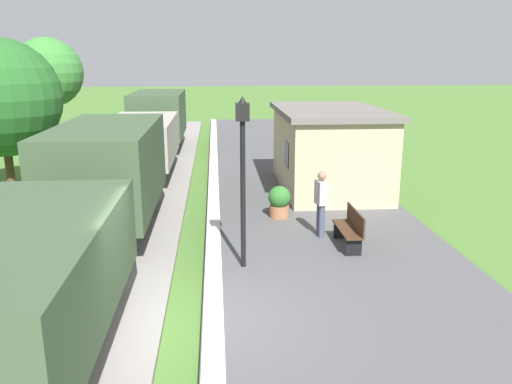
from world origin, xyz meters
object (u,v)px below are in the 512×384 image
object	(u,v)px
person_waiting	(321,201)
lamp_post_near	(243,152)
tree_field_left	(48,73)
station_hut	(329,148)
freight_train	(130,153)
bench_near_hut	(350,228)
tree_trackside_far	(1,98)
potted_planter	(279,201)

from	to	relation	value
person_waiting	lamp_post_near	size ratio (longest dim) A/B	0.46
tree_field_left	station_hut	bearing A→B (deg)	-34.68
freight_train	bench_near_hut	xyz separation A→B (m)	(6.11, -5.98, -0.83)
lamp_post_near	tree_field_left	distance (m)	17.09
station_hut	bench_near_hut	xyz separation A→B (m)	(-0.69, -5.78, -0.93)
station_hut	tree_trackside_far	distance (m)	11.14
person_waiting	potted_planter	xyz separation A→B (m)	(-0.85, 1.73, -0.46)
freight_train	potted_planter	distance (m)	5.90
person_waiting	tree_field_left	distance (m)	16.95
lamp_post_near	tree_trackside_far	xyz separation A→B (m)	(-7.64, 7.39, 0.60)
lamp_post_near	freight_train	bearing A→B (deg)	116.30
freight_train	lamp_post_near	world-z (taller)	lamp_post_near
tree_field_left	tree_trackside_far	bearing A→B (deg)	-84.72
freight_train	tree_field_left	bearing A→B (deg)	121.77
station_hut	tree_field_left	xyz separation A→B (m)	(-11.67, 8.08, 2.35)
freight_train	station_hut	world-z (taller)	station_hut
tree_trackside_far	potted_planter	bearing A→B (deg)	-23.56
bench_near_hut	station_hut	bearing A→B (deg)	83.17
person_waiting	potted_planter	bearing A→B (deg)	-74.65
tree_field_left	freight_train	bearing A→B (deg)	-58.23
station_hut	bench_near_hut	bearing A→B (deg)	-96.83
station_hut	tree_trackside_far	size ratio (longest dim) A/B	1.08
lamp_post_near	bench_near_hut	bearing A→B (deg)	21.02
person_waiting	tree_field_left	bearing A→B (deg)	-62.23
station_hut	person_waiting	xyz separation A→B (m)	(-1.27, -5.00, -0.47)
station_hut	tree_trackside_far	bearing A→B (deg)	176.90
person_waiting	potted_planter	distance (m)	1.98
station_hut	potted_planter	size ratio (longest dim) A/B	6.33
tree_trackside_far	station_hut	bearing A→B (deg)	-3.10
tree_trackside_far	tree_field_left	world-z (taller)	tree_field_left
tree_trackside_far	person_waiting	bearing A→B (deg)	-29.93
bench_near_hut	tree_trackside_far	bearing A→B (deg)	148.23
freight_train	bench_near_hut	world-z (taller)	freight_train
station_hut	bench_near_hut	distance (m)	5.89
person_waiting	tree_trackside_far	xyz separation A→B (m)	(-9.72, 5.59, 2.22)
tree_trackside_far	bench_near_hut	bearing A→B (deg)	-31.77
tree_field_left	potted_planter	bearing A→B (deg)	-49.89
freight_train	lamp_post_near	size ratio (longest dim) A/B	7.03
lamp_post_near	tree_trackside_far	distance (m)	10.65
person_waiting	tree_trackside_far	size ratio (longest dim) A/B	0.32
station_hut	lamp_post_near	world-z (taller)	lamp_post_near
station_hut	potted_planter	bearing A→B (deg)	-122.81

